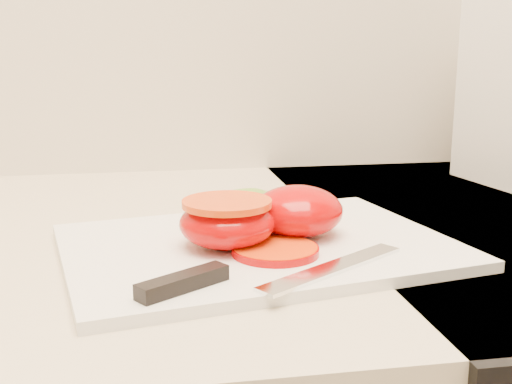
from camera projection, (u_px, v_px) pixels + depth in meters
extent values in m
cube|color=beige|center=(167.00, 242.00, 0.68)|extent=(3.92, 0.65, 0.03)
cube|color=white|center=(258.00, 247.00, 0.60)|extent=(0.39, 0.31, 0.01)
ellipsoid|color=#B30100|center=(298.00, 211.00, 0.61)|extent=(0.09, 0.09, 0.05)
ellipsoid|color=#B30100|center=(227.00, 223.00, 0.58)|extent=(0.09, 0.09, 0.04)
cylinder|color=red|center=(227.00, 203.00, 0.57)|extent=(0.08, 0.08, 0.01)
cylinder|color=#ED570E|center=(275.00, 250.00, 0.56)|extent=(0.07, 0.07, 0.01)
ellipsoid|color=#85C032|center=(258.00, 207.00, 0.67)|extent=(0.13, 0.14, 0.02)
cube|color=silver|center=(333.00, 268.00, 0.52)|extent=(0.14, 0.11, 0.00)
cube|color=black|center=(183.00, 282.00, 0.48)|extent=(0.07, 0.06, 0.01)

